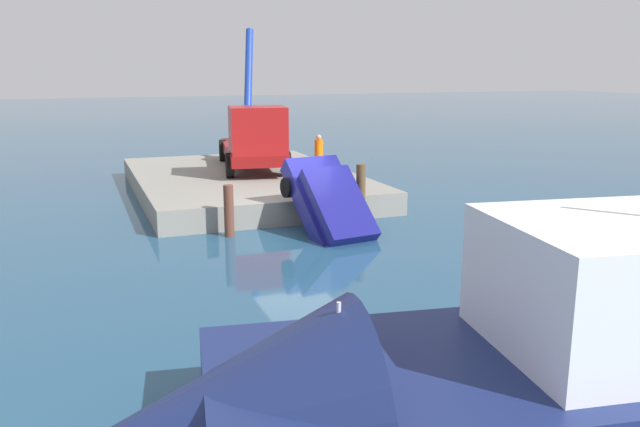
% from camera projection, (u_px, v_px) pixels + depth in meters
% --- Properties ---
extents(ground, '(200.00, 200.00, 0.00)m').
position_uv_depth(ground, '(299.00, 231.00, 20.61)').
color(ground, navy).
extents(dock, '(12.50, 8.63, 0.82)m').
position_uv_depth(dock, '(244.00, 183.00, 26.89)').
color(dock, gray).
rests_on(dock, ground).
extents(crane_truck, '(8.46, 3.48, 6.17)m').
position_uv_depth(crane_truck, '(254.00, 139.00, 27.03)').
color(crane_truck, maroon).
rests_on(crane_truck, dock).
extents(dock_worker, '(0.34, 0.34, 1.66)m').
position_uv_depth(dock_worker, '(319.00, 155.00, 26.07)').
color(dock_worker, '#262626').
rests_on(dock_worker, dock).
extents(salvaged_car, '(4.16, 2.56, 3.68)m').
position_uv_depth(salvaged_car, '(336.00, 217.00, 19.90)').
color(salvaged_car, navy).
rests_on(salvaged_car, ground).
extents(moored_yacht, '(6.04, 14.58, 5.97)m').
position_uv_depth(moored_yacht, '(484.00, 398.00, 9.30)').
color(moored_yacht, navy).
rests_on(moored_yacht, ground).
extents(piling_near, '(0.31, 0.31, 1.61)m').
position_uv_depth(piling_near, '(229.00, 211.00, 19.84)').
color(piling_near, brown).
rests_on(piling_near, ground).
extents(piling_mid, '(0.31, 0.31, 2.01)m').
position_uv_depth(piling_mid, '(361.00, 194.00, 21.39)').
color(piling_mid, brown).
rests_on(piling_mid, ground).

